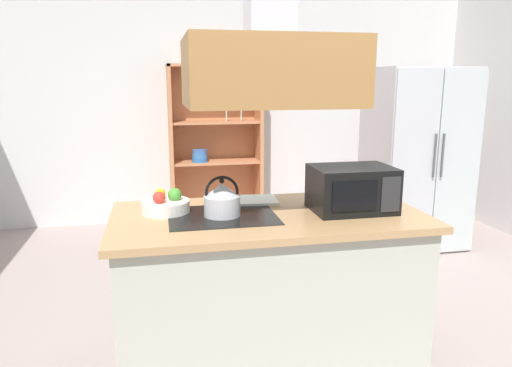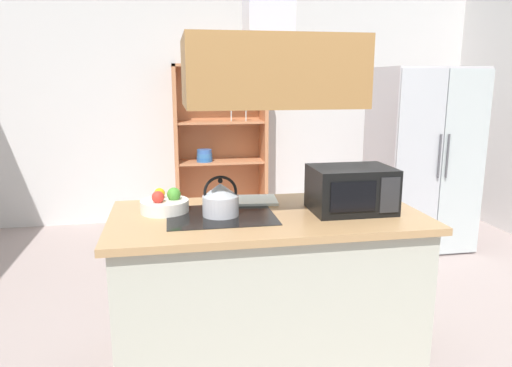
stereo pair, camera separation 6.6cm
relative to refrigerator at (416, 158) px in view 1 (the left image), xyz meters
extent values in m
plane|color=gray|center=(-1.74, -1.61, -0.88)|extent=(7.80, 7.80, 0.00)
cube|color=silver|center=(-1.74, 1.39, 0.47)|extent=(6.00, 0.12, 2.70)
cube|color=#B3B1A1|center=(-1.90, -1.71, -0.45)|extent=(1.69, 0.82, 0.86)
cube|color=tan|center=(-1.90, -1.71, 0.00)|extent=(1.77, 0.90, 0.04)
cube|color=black|center=(-2.17, -1.71, 0.02)|extent=(0.60, 0.48, 0.00)
cube|color=#9C6B3A|center=(-1.90, -1.71, 0.80)|extent=(0.90, 0.70, 0.36)
cube|color=#BBB3B9|center=(0.00, 0.01, 0.00)|extent=(0.90, 0.72, 1.77)
cube|color=#B4B6BD|center=(-0.23, -0.36, 0.00)|extent=(0.44, 0.03, 1.73)
cube|color=#B2BBBC|center=(0.22, -0.36, 0.00)|extent=(0.44, 0.03, 1.73)
cylinder|color=#4C4C51|center=(-0.04, -0.39, 0.09)|extent=(0.02, 0.02, 0.40)
cylinder|color=#4C4C51|center=(0.04, -0.39, 0.09)|extent=(0.02, 0.02, 0.40)
cube|color=#BD774D|center=(-2.37, 1.13, 0.02)|extent=(0.04, 0.40, 1.81)
cube|color=#BD774D|center=(-1.36, 1.13, 0.02)|extent=(0.04, 0.40, 1.81)
cube|color=#BD774D|center=(-1.87, 1.13, 0.92)|extent=(1.04, 0.40, 0.03)
cube|color=#BD774D|center=(-1.87, 1.13, -0.84)|extent=(1.04, 0.40, 0.08)
cube|color=#BD774D|center=(-1.87, 1.32, 0.02)|extent=(1.04, 0.02, 1.81)
cube|color=#BD774D|center=(-1.87, 1.13, -0.16)|extent=(0.96, 0.36, 0.02)
cube|color=#BD774D|center=(-1.87, 1.13, 0.30)|extent=(0.96, 0.36, 0.02)
cylinder|color=#2C62AD|center=(-2.05, 1.08, -0.12)|extent=(0.18, 0.18, 0.05)
cylinder|color=teal|center=(-2.05, 1.08, -0.08)|extent=(0.17, 0.17, 0.05)
cylinder|color=#3861AC|center=(-2.05, 1.08, -0.03)|extent=(0.16, 0.16, 0.05)
cylinder|color=silver|center=(-1.74, 1.09, 0.37)|extent=(0.01, 0.01, 0.12)
cone|color=silver|center=(-1.74, 1.09, 0.47)|extent=(0.07, 0.07, 0.08)
cylinder|color=silver|center=(-1.57, 1.09, 0.37)|extent=(0.01, 0.01, 0.12)
cone|color=silver|center=(-1.57, 1.09, 0.47)|extent=(0.07, 0.07, 0.08)
cylinder|color=#BBBAC4|center=(-2.17, -1.71, 0.08)|extent=(0.20, 0.20, 0.11)
cone|color=#AEB7C1|center=(-2.17, -1.71, 0.17)|extent=(0.19, 0.19, 0.07)
sphere|color=black|center=(-2.17, -1.71, 0.22)|extent=(0.03, 0.03, 0.03)
torus|color=black|center=(-2.17, -1.71, 0.15)|extent=(0.19, 0.02, 0.19)
cube|color=white|center=(-1.96, -1.43, 0.03)|extent=(0.36, 0.27, 0.02)
cube|color=black|center=(-1.42, -1.74, 0.15)|extent=(0.46, 0.34, 0.26)
cube|color=black|center=(-1.47, -1.92, 0.15)|extent=(0.26, 0.01, 0.17)
cube|color=#262628|center=(-1.26, -1.92, 0.15)|extent=(0.11, 0.01, 0.20)
cylinder|color=silver|center=(-2.48, -1.57, 0.05)|extent=(0.28, 0.28, 0.07)
sphere|color=#489933|center=(-2.42, -1.56, 0.12)|extent=(0.08, 0.08, 0.08)
sphere|color=#F9AD14|center=(-2.51, -1.52, 0.12)|extent=(0.06, 0.06, 0.06)
sphere|color=red|center=(-2.51, -1.61, 0.12)|extent=(0.07, 0.07, 0.07)
camera|label=1|loc=(-2.50, -4.27, 0.77)|focal=33.45mm
camera|label=2|loc=(-2.44, -4.28, 0.77)|focal=33.45mm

